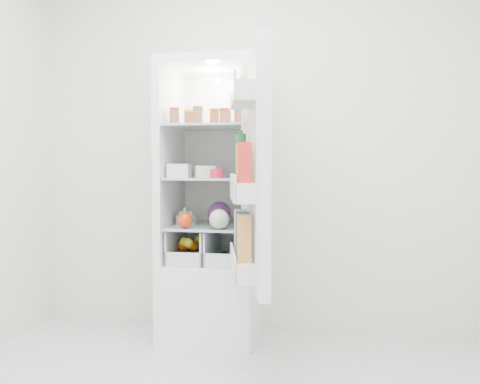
% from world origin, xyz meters
% --- Properties ---
extents(room_walls, '(3.02, 3.02, 2.61)m').
position_xyz_m(room_walls, '(0.00, 0.00, 1.59)').
color(room_walls, silver).
rests_on(room_walls, ground).
extents(refrigerator, '(0.60, 0.60, 1.80)m').
position_xyz_m(refrigerator, '(-0.20, 1.25, 0.67)').
color(refrigerator, white).
rests_on(refrigerator, ground).
extents(shelf_low, '(0.49, 0.53, 0.01)m').
position_xyz_m(shelf_low, '(-0.20, 1.19, 0.74)').
color(shelf_low, '#A3B3BF').
rests_on(shelf_low, refrigerator).
extents(shelf_mid, '(0.49, 0.53, 0.02)m').
position_xyz_m(shelf_mid, '(-0.20, 1.19, 1.05)').
color(shelf_mid, '#A3B3BF').
rests_on(shelf_mid, refrigerator).
extents(shelf_top, '(0.49, 0.53, 0.02)m').
position_xyz_m(shelf_top, '(-0.20, 1.19, 1.38)').
color(shelf_top, '#A3B3BF').
rests_on(shelf_top, refrigerator).
extents(crisper_left, '(0.23, 0.46, 0.22)m').
position_xyz_m(crisper_left, '(-0.32, 1.19, 0.61)').
color(crisper_left, silver).
rests_on(crisper_left, refrigerator).
extents(crisper_right, '(0.23, 0.46, 0.22)m').
position_xyz_m(crisper_right, '(-0.08, 1.19, 0.61)').
color(crisper_right, silver).
rests_on(crisper_right, refrigerator).
extents(condiment_jars, '(0.46, 0.34, 0.08)m').
position_xyz_m(condiment_jars, '(-0.21, 1.13, 1.43)').
color(condiment_jars, '#B21919').
rests_on(condiment_jars, shelf_top).
extents(squeeze_bottle, '(0.06, 0.06, 0.16)m').
position_xyz_m(squeeze_bottle, '(0.01, 1.33, 1.47)').
color(squeeze_bottle, silver).
rests_on(squeeze_bottle, shelf_top).
extents(tub_white, '(0.14, 0.14, 0.09)m').
position_xyz_m(tub_white, '(-0.37, 1.05, 1.10)').
color(tub_white, silver).
rests_on(tub_white, shelf_mid).
extents(tub_cream, '(0.16, 0.16, 0.07)m').
position_xyz_m(tub_cream, '(-0.23, 1.13, 1.09)').
color(tub_cream, white).
rests_on(tub_cream, shelf_mid).
extents(tin_red, '(0.11, 0.11, 0.06)m').
position_xyz_m(tin_red, '(-0.11, 0.99, 1.09)').
color(tin_red, '#B71B2F').
rests_on(tin_red, shelf_mid).
extents(foil_tray, '(0.17, 0.13, 0.04)m').
position_xyz_m(foil_tray, '(-0.36, 1.26, 1.08)').
color(foil_tray, silver).
rests_on(foil_tray, shelf_mid).
extents(red_cabbage, '(0.15, 0.15, 0.15)m').
position_xyz_m(red_cabbage, '(-0.15, 1.21, 0.82)').
color(red_cabbage, '#511C52').
rests_on(red_cabbage, shelf_low).
extents(bell_pepper, '(0.10, 0.10, 0.10)m').
position_xyz_m(bell_pepper, '(-0.31, 0.97, 0.80)').
color(bell_pepper, '#B6300B').
rests_on(bell_pepper, shelf_low).
extents(mushroom_bowl, '(0.13, 0.13, 0.06)m').
position_xyz_m(mushroom_bowl, '(-0.36, 1.17, 0.78)').
color(mushroom_bowl, '#80AFBF').
rests_on(mushroom_bowl, shelf_low).
extents(salad_bag, '(0.12, 0.12, 0.12)m').
position_xyz_m(salad_bag, '(-0.10, 0.97, 0.81)').
color(salad_bag, '#ADC996').
rests_on(salad_bag, shelf_low).
extents(citrus_pile, '(0.20, 0.24, 0.16)m').
position_xyz_m(citrus_pile, '(-0.33, 1.12, 0.59)').
color(citrus_pile, orange).
rests_on(citrus_pile, refrigerator).
extents(veg_pile, '(0.16, 0.30, 0.10)m').
position_xyz_m(veg_pile, '(-0.07, 1.18, 0.56)').
color(veg_pile, '#194C19').
rests_on(veg_pile, refrigerator).
extents(fridge_door, '(0.30, 0.60, 1.30)m').
position_xyz_m(fridge_door, '(0.17, 0.62, 1.09)').
color(fridge_door, white).
rests_on(fridge_door, refrigerator).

